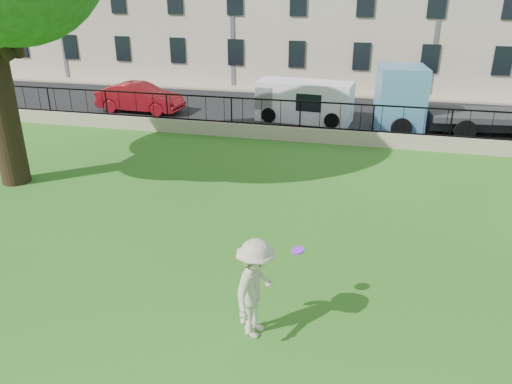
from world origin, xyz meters
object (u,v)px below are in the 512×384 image
(red_sedan, at_px, (140,98))
(blue_truck, at_px, (457,101))
(frisbee, at_px, (298,250))
(white_van, at_px, (305,101))
(man, at_px, (256,289))

(red_sedan, bearing_deg, blue_truck, -88.33)
(frisbee, distance_m, blue_truck, 15.34)
(white_van, height_order, blue_truck, blue_truck)
(white_van, relative_size, blue_truck, 0.66)
(red_sedan, distance_m, white_van, 8.56)
(man, distance_m, white_van, 16.23)
(blue_truck, bearing_deg, frisbee, -114.68)
(frisbee, height_order, red_sedan, red_sedan)
(frisbee, relative_size, red_sedan, 0.06)
(frisbee, xyz_separation_m, red_sedan, (-10.70, 14.88, -0.62))
(man, height_order, white_van, man)
(man, bearing_deg, red_sedan, 43.39)
(red_sedan, bearing_deg, man, -144.92)
(red_sedan, xyz_separation_m, white_van, (8.55, 0.27, 0.21))
(frisbee, distance_m, red_sedan, 18.34)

